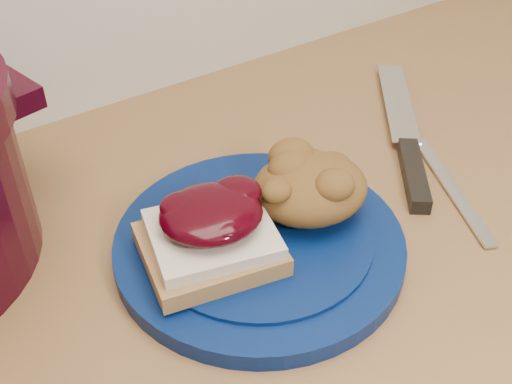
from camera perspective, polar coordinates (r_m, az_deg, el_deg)
plate at (r=0.57m, az=0.29°, el=-4.67°), size 0.32×0.32×0.02m
sandwich at (r=0.53m, az=-4.04°, el=-3.60°), size 0.13×0.11×0.05m
stuffing_mound at (r=0.57m, az=4.82°, el=0.33°), size 0.13×0.12×0.05m
chef_knife at (r=0.70m, az=13.43°, el=3.45°), size 0.19×0.24×0.02m
butter_knife at (r=0.67m, az=17.01°, el=0.34°), size 0.08×0.16×0.00m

